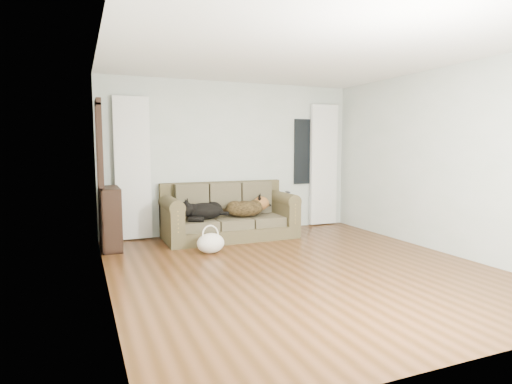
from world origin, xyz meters
name	(u,v)px	position (x,y,z in m)	size (l,w,h in m)	color
floor	(300,268)	(0.00, 0.00, 0.00)	(5.00, 5.00, 0.00)	#3D230D
ceiling	(303,52)	(0.00, 0.00, 2.60)	(5.00, 5.00, 0.00)	white
wall_back	(232,158)	(0.00, 2.50, 1.30)	(4.50, 0.04, 2.60)	beige
wall_left	(104,166)	(-2.25, 0.00, 1.30)	(0.04, 5.00, 2.60)	beige
wall_right	(442,161)	(2.25, 0.00, 1.30)	(0.04, 5.00, 2.60)	beige
curtain_left	(133,169)	(-1.70, 2.42, 1.15)	(0.55, 0.08, 2.25)	white
curtain_right	(324,165)	(1.80, 2.42, 1.15)	(0.55, 0.08, 2.25)	white
window_pane	(306,152)	(1.45, 2.47, 1.40)	(0.50, 0.03, 1.20)	black
door_casing	(100,177)	(-2.20, 2.05, 1.05)	(0.07, 0.60, 2.10)	black
sofa	(230,211)	(-0.23, 1.97, 0.45)	(2.12, 0.92, 0.87)	brown
dog_black_lab	(202,211)	(-0.72, 1.94, 0.48)	(0.63, 0.44, 0.27)	black
dog_shepherd	(246,208)	(0.03, 1.93, 0.49)	(0.66, 0.46, 0.29)	black
tv_remote	(288,192)	(0.76, 1.86, 0.73)	(0.04, 0.16, 0.02)	black
tote_bag	(211,242)	(-0.82, 1.13, 0.16)	(0.39, 0.30, 0.28)	#EEDFC8
bookshelf	(110,215)	(-2.09, 1.94, 0.50)	(0.27, 0.73, 0.91)	black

